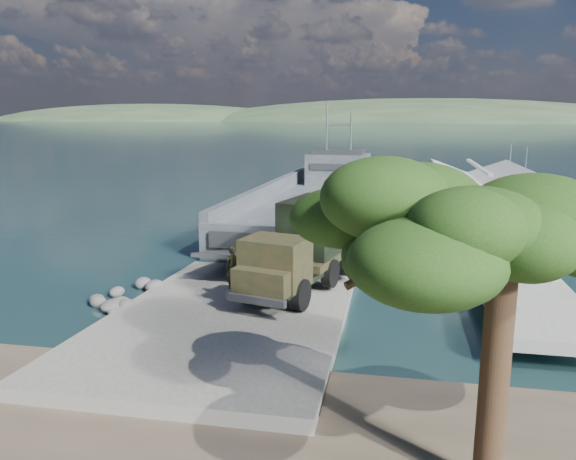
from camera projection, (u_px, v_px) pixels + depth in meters
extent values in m
plane|color=#1B4241|center=(238.00, 313.00, 26.00)|extent=(1400.00, 1400.00, 0.00)
cube|color=gray|center=(232.00, 315.00, 24.99)|extent=(10.00, 18.00, 0.50)
cube|color=#A0A298|center=(478.00, 226.00, 40.72)|extent=(4.00, 44.00, 0.50)
cube|color=#41484D|center=(319.00, 213.00, 48.93)|extent=(10.99, 31.66, 2.60)
cube|color=#41484D|center=(271.00, 190.00, 49.55)|extent=(2.27, 31.20, 1.35)
cube|color=#41484D|center=(370.00, 193.00, 47.51)|extent=(2.27, 31.20, 1.35)
cube|color=#41484D|center=(272.00, 248.00, 34.08)|extent=(9.37, 0.91, 2.70)
cube|color=#41484D|center=(338.00, 169.00, 58.23)|extent=(6.45, 4.48, 3.12)
cube|color=#2E3134|center=(339.00, 152.00, 57.86)|extent=(5.37, 3.60, 0.42)
cylinder|color=#9FA2A5|center=(327.00, 128.00, 57.66)|extent=(0.17, 0.17, 5.20)
cylinder|color=#9FA2A5|center=(351.00, 134.00, 57.19)|extent=(0.17, 0.17, 4.16)
cylinder|color=black|center=(250.00, 287.00, 25.84)|extent=(0.83, 1.51, 1.43)
cylinder|color=black|center=(300.00, 295.00, 24.79)|extent=(0.83, 1.51, 1.43)
cylinder|color=black|center=(285.00, 267.00, 29.15)|extent=(0.83, 1.51, 1.43)
cylinder|color=black|center=(330.00, 273.00, 28.10)|extent=(0.83, 1.51, 1.43)
cylinder|color=black|center=(302.00, 258.00, 31.10)|extent=(0.83, 1.51, 1.43)
cylinder|color=black|center=(345.00, 263.00, 30.06)|extent=(0.83, 1.51, 1.43)
cube|color=black|center=(302.00, 270.00, 28.01)|extent=(4.41, 8.70, 0.28)
cube|color=#23301A|center=(275.00, 262.00, 25.14)|extent=(3.21, 2.81, 2.20)
cube|color=#23301A|center=(262.00, 282.00, 24.08)|extent=(2.70, 1.58, 1.10)
cube|color=#23301A|center=(314.00, 256.00, 29.30)|extent=(3.91, 5.58, 0.39)
cube|color=black|center=(316.00, 225.00, 29.16)|extent=(3.59, 4.70, 2.75)
cube|color=#2E3134|center=(256.00, 300.00, 23.73)|extent=(2.73, 0.94, 0.33)
imported|color=#23301A|center=(234.00, 276.00, 26.55)|extent=(0.87, 0.71, 2.04)
cube|color=silver|center=(506.00, 215.00, 49.38)|extent=(2.94, 5.78, 0.91)
cube|color=silver|center=(505.00, 210.00, 48.36)|extent=(1.77, 1.91, 0.61)
cylinder|color=#9FA2A5|center=(509.00, 178.00, 48.71)|extent=(0.10, 0.10, 6.05)
cube|color=silver|center=(522.00, 206.00, 54.05)|extent=(2.19, 5.19, 0.82)
cube|color=silver|center=(523.00, 202.00, 53.09)|extent=(1.48, 1.64, 0.55)
cylinder|color=#9FA2A5|center=(525.00, 176.00, 53.44)|extent=(0.09, 0.09, 5.49)
cylinder|color=#392116|center=(494.00, 383.00, 12.73)|extent=(0.66, 0.66, 6.41)
ellipsoid|color=#163A0F|center=(505.00, 251.00, 12.09)|extent=(6.19, 5.75, 2.65)
ellipsoid|color=#163A0F|center=(344.00, 217.00, 15.97)|extent=(3.10, 3.10, 1.77)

